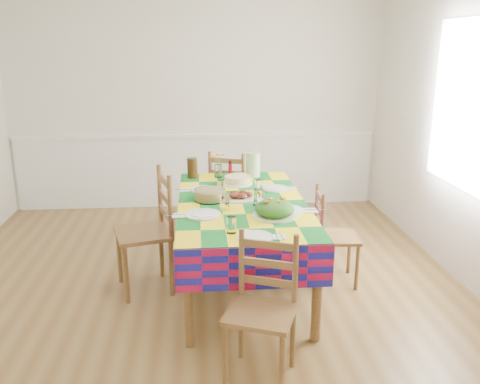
% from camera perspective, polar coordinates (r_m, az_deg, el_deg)
% --- Properties ---
extents(room, '(4.58, 5.08, 2.78)m').
position_cam_1_polar(room, '(3.79, -4.88, 6.52)').
color(room, brown).
rests_on(room, ground).
extents(wainscot, '(4.41, 0.06, 0.92)m').
position_cam_1_polar(wainscot, '(6.40, -4.79, 2.67)').
color(wainscot, white).
rests_on(wainscot, room).
extents(window_right, '(0.00, 1.40, 1.40)m').
position_cam_1_polar(window_right, '(4.63, 24.18, 8.83)').
color(window_right, white).
rests_on(window_right, room).
extents(dining_table, '(1.04, 1.93, 0.75)m').
position_cam_1_polar(dining_table, '(4.18, 0.21, -2.13)').
color(dining_table, brown).
rests_on(dining_table, room).
extents(setting_near_head, '(0.39, 0.26, 0.12)m').
position_cam_1_polar(setting_near_head, '(3.41, 0.83, -4.56)').
color(setting_near_head, white).
rests_on(setting_near_head, dining_table).
extents(setting_left_near, '(0.49, 0.29, 0.13)m').
position_cam_1_polar(setting_left_near, '(3.86, -3.37, -1.98)').
color(setting_left_near, white).
rests_on(setting_left_near, dining_table).
extents(setting_left_far, '(0.44, 0.26, 0.12)m').
position_cam_1_polar(setting_left_far, '(4.44, -3.51, 0.42)').
color(setting_left_far, white).
rests_on(setting_left_far, dining_table).
extents(setting_right_near, '(0.56, 0.32, 0.14)m').
position_cam_1_polar(setting_right_near, '(3.94, 4.04, -1.57)').
color(setting_right_near, white).
rests_on(setting_right_near, dining_table).
extents(setting_right_far, '(0.44, 0.26, 0.11)m').
position_cam_1_polar(setting_right_far, '(4.47, 3.34, 0.52)').
color(setting_right_far, white).
rests_on(setting_right_far, dining_table).
extents(meat_platter, '(0.34, 0.24, 0.07)m').
position_cam_1_polar(meat_platter, '(4.20, 0.04, -0.49)').
color(meat_platter, white).
rests_on(meat_platter, dining_table).
extents(salad_platter, '(0.33, 0.33, 0.14)m').
position_cam_1_polar(salad_platter, '(3.79, 3.92, -1.97)').
color(salad_platter, white).
rests_on(salad_platter, dining_table).
extents(pasta_bowl, '(0.26, 0.26, 0.09)m').
position_cam_1_polar(pasta_bowl, '(4.17, -3.39, -0.33)').
color(pasta_bowl, white).
rests_on(pasta_bowl, dining_table).
extents(cake, '(0.28, 0.28, 0.08)m').
position_cam_1_polar(cake, '(4.65, -0.28, 1.32)').
color(cake, white).
rests_on(cake, dining_table).
extents(serving_utensils, '(0.14, 0.32, 0.01)m').
position_cam_1_polar(serving_utensils, '(4.06, 2.71, -1.41)').
color(serving_utensils, black).
rests_on(serving_utensils, dining_table).
extents(flower_vase, '(0.15, 0.12, 0.24)m').
position_cam_1_polar(flower_vase, '(4.88, -2.49, 2.82)').
color(flower_vase, white).
rests_on(flower_vase, dining_table).
extents(hot_sauce, '(0.04, 0.04, 0.15)m').
position_cam_1_polar(hot_sauce, '(4.94, -1.11, 2.70)').
color(hot_sauce, '#AD0D15').
rests_on(hot_sauce, dining_table).
extents(green_pitcher, '(0.14, 0.14, 0.24)m').
position_cam_1_polar(green_pitcher, '(4.91, 1.48, 3.11)').
color(green_pitcher, '#A8D596').
rests_on(green_pitcher, dining_table).
extents(tea_pitcher, '(0.10, 0.10, 0.19)m').
position_cam_1_polar(tea_pitcher, '(4.88, -5.38, 2.71)').
color(tea_pitcher, black).
rests_on(tea_pitcher, dining_table).
extents(name_card, '(0.08, 0.02, 0.02)m').
position_cam_1_polar(name_card, '(3.31, 1.87, -5.51)').
color(name_card, white).
rests_on(name_card, dining_table).
extents(chair_near, '(0.51, 0.50, 0.90)m').
position_cam_1_polar(chair_near, '(3.16, 2.52, -13.06)').
color(chair_near, brown).
rests_on(chair_near, room).
extents(chair_far, '(0.52, 0.51, 0.93)m').
position_cam_1_polar(chair_far, '(5.40, -1.10, -0.16)').
color(chair_far, brown).
rests_on(chair_far, room).
extents(chair_left, '(0.53, 0.55, 1.02)m').
position_cam_1_polar(chair_left, '(4.25, -10.20, -4.46)').
color(chair_left, brown).
rests_on(chair_left, room).
extents(chair_right, '(0.38, 0.40, 0.84)m').
position_cam_1_polar(chair_right, '(4.40, 10.33, -4.96)').
color(chair_right, brown).
rests_on(chair_right, room).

